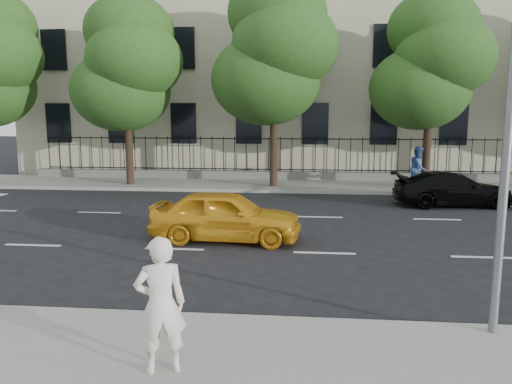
# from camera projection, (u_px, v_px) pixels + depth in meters

# --- Properties ---
(ground) EXTENTS (120.00, 120.00, 0.00)m
(ground) POSITION_uv_depth(u_px,v_px,m) (329.00, 286.00, 10.56)
(ground) COLOR black
(ground) RESTS_ON ground
(far_sidewalk) EXTENTS (60.00, 4.00, 0.15)m
(far_sidewalk) POSITION_uv_depth(u_px,v_px,m) (315.00, 186.00, 24.30)
(far_sidewalk) COLOR gray
(far_sidewalk) RESTS_ON ground
(lane_markings) EXTENTS (49.60, 4.62, 0.01)m
(lane_markings) POSITION_uv_depth(u_px,v_px,m) (322.00, 232.00, 15.23)
(lane_markings) COLOR silver
(lane_markings) RESTS_ON ground
(masonry_building) EXTENTS (34.60, 12.11, 18.50)m
(masonry_building) POSITION_uv_depth(u_px,v_px,m) (315.00, 26.00, 31.66)
(masonry_building) COLOR beige
(masonry_building) RESTS_ON ground
(iron_fence) EXTENTS (30.00, 0.50, 2.20)m
(iron_fence) POSITION_uv_depth(u_px,v_px,m) (315.00, 170.00, 25.88)
(iron_fence) COLOR slate
(iron_fence) RESTS_ON far_sidewalk
(street_light) EXTENTS (0.25, 3.32, 8.05)m
(street_light) POSITION_uv_depth(u_px,v_px,m) (504.00, 15.00, 7.76)
(street_light) COLOR slate
(street_light) RESTS_ON near_sidewalk
(tree_b) EXTENTS (5.53, 5.12, 8.97)m
(tree_b) POSITION_uv_depth(u_px,v_px,m) (128.00, 65.00, 23.60)
(tree_b) COLOR #382619
(tree_b) RESTS_ON far_sidewalk
(tree_c) EXTENTS (5.89, 5.50, 9.80)m
(tree_c) POSITION_uv_depth(u_px,v_px,m) (275.00, 50.00, 22.85)
(tree_c) COLOR #382619
(tree_c) RESTS_ON far_sidewalk
(tree_d) EXTENTS (5.34, 4.94, 8.84)m
(tree_d) POSITION_uv_depth(u_px,v_px,m) (431.00, 62.00, 22.27)
(tree_d) COLOR #382619
(tree_d) RESTS_ON far_sidewalk
(yellow_taxi) EXTENTS (4.35, 1.92, 1.46)m
(yellow_taxi) POSITION_uv_depth(u_px,v_px,m) (226.00, 216.00, 14.19)
(yellow_taxi) COLOR orange
(yellow_taxi) RESTS_ON ground
(black_sedan) EXTENTS (4.69, 2.20, 1.32)m
(black_sedan) POSITION_uv_depth(u_px,v_px,m) (453.00, 189.00, 19.42)
(black_sedan) COLOR black
(black_sedan) RESTS_ON ground
(woman_near) EXTENTS (0.81, 0.68, 1.89)m
(woman_near) POSITION_uv_depth(u_px,v_px,m) (160.00, 305.00, 6.68)
(woman_near) COLOR white
(woman_near) RESTS_ON near_sidewalk
(pedestrian_far) EXTENTS (1.03, 1.15, 1.96)m
(pedestrian_far) POSITION_uv_depth(u_px,v_px,m) (418.00, 168.00, 22.43)
(pedestrian_far) COLOR #335496
(pedestrian_far) RESTS_ON far_sidewalk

